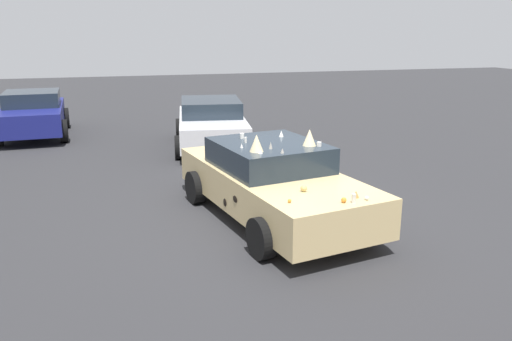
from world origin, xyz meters
name	(u,v)px	position (x,y,z in m)	size (l,w,h in m)	color
ground_plane	(272,218)	(0.00, 0.00, 0.00)	(60.00, 60.00, 0.00)	#2D2D30
art_car_decorated	(272,181)	(0.03, 0.00, 0.68)	(4.75, 2.66, 1.62)	#D8BC7F
parked_sedan_far_right	(211,123)	(5.98, -0.10, 0.68)	(4.38, 2.46, 1.32)	silver
parked_sedan_behind_left	(33,114)	(8.93, 4.92, 0.71)	(3.99, 2.13, 1.38)	navy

